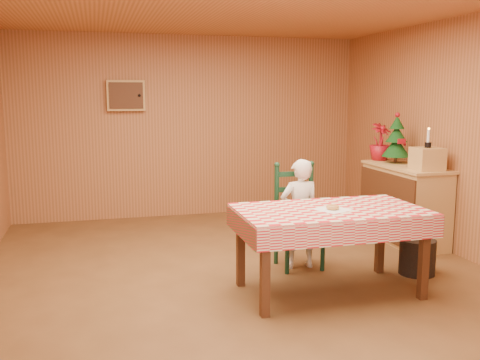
% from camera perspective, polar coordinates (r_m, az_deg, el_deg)
% --- Properties ---
extents(ground, '(6.00, 6.00, 0.00)m').
position_cam_1_polar(ground, '(5.20, 0.58, -10.74)').
color(ground, brown).
rests_on(ground, ground).
extents(cabin_walls, '(5.10, 6.05, 2.65)m').
position_cam_1_polar(cabin_walls, '(5.40, -0.96, 9.75)').
color(cabin_walls, '#A5673B').
rests_on(cabin_walls, ground).
extents(dining_table, '(1.66, 0.96, 0.77)m').
position_cam_1_polar(dining_table, '(4.80, 9.58, -3.98)').
color(dining_table, '#4C2814').
rests_on(dining_table, ground).
extents(ladder_chair, '(0.44, 0.40, 1.08)m').
position_cam_1_polar(ladder_chair, '(5.55, 6.14, -4.08)').
color(ladder_chair, black).
rests_on(ladder_chair, ground).
extents(seated_child, '(0.41, 0.27, 1.12)m').
position_cam_1_polar(seated_child, '(5.48, 6.37, -3.61)').
color(seated_child, white).
rests_on(seated_child, ground).
extents(napkin, '(0.34, 0.34, 0.00)m').
position_cam_1_polar(napkin, '(4.74, 9.86, -3.12)').
color(napkin, white).
rests_on(napkin, dining_table).
extents(donut, '(0.15, 0.15, 0.04)m').
position_cam_1_polar(donut, '(4.74, 9.86, -2.87)').
color(donut, '#C28A45').
rests_on(donut, napkin).
extents(shelf_unit, '(0.54, 1.24, 0.93)m').
position_cam_1_polar(shelf_unit, '(6.73, 17.10, -2.43)').
color(shelf_unit, tan).
rests_on(shelf_unit, ground).
extents(crate, '(0.32, 0.32, 0.25)m').
position_cam_1_polar(crate, '(6.31, 19.34, 2.14)').
color(crate, tan).
rests_on(crate, shelf_unit).
extents(christmas_tree, '(0.34, 0.34, 0.62)m').
position_cam_1_polar(christmas_tree, '(6.84, 16.34, 4.10)').
color(christmas_tree, '#4C2814').
rests_on(christmas_tree, shelf_unit).
extents(flower_arrangement, '(0.33, 0.33, 0.48)m').
position_cam_1_polar(flower_arrangement, '(7.07, 14.71, 3.97)').
color(flower_arrangement, maroon).
rests_on(flower_arrangement, shelf_unit).
extents(candle_set, '(0.07, 0.07, 0.22)m').
position_cam_1_polar(candle_set, '(6.29, 19.43, 3.85)').
color(candle_set, black).
rests_on(candle_set, crate).
extents(storage_bin, '(0.39, 0.39, 0.35)m').
position_cam_1_polar(storage_bin, '(5.63, 18.38, -7.77)').
color(storage_bin, black).
rests_on(storage_bin, ground).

